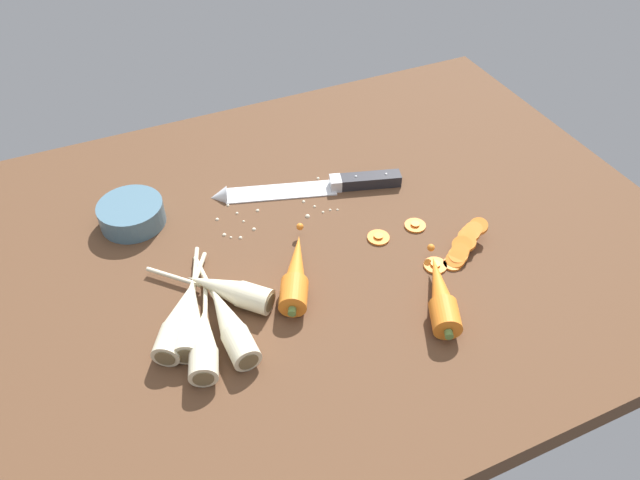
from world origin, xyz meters
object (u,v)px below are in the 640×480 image
at_px(whole_carrot_second, 441,295).
at_px(parsnip_front, 179,319).
at_px(chefs_knife, 304,188).
at_px(prep_bowl, 131,213).
at_px(carrot_slice_stray_mid, 435,265).
at_px(whole_carrot, 296,273).
at_px(parsnip_outer, 204,342).
at_px(parsnip_back, 228,290).
at_px(carrot_slice_stray_far, 378,237).
at_px(parsnip_mid_right, 189,315).
at_px(carrot_slice_stray_near, 415,225).
at_px(parsnip_mid_left, 229,323).
at_px(carrot_slice_stack, 464,244).

height_order(whole_carrot_second, parsnip_front, whole_carrot_second).
bearing_deg(chefs_knife, prep_bowl, 172.81).
bearing_deg(parsnip_front, carrot_slice_stray_mid, -6.21).
relative_size(whole_carrot, parsnip_outer, 0.95).
bearing_deg(parsnip_outer, chefs_knife, 45.79).
relative_size(parsnip_back, carrot_slice_stray_far, 4.48).
bearing_deg(chefs_knife, parsnip_mid_right, -141.16).
bearing_deg(carrot_slice_stray_near, prep_bowl, 154.77).
height_order(whole_carrot, parsnip_mid_left, whole_carrot).
bearing_deg(parsnip_outer, parsnip_back, 52.41).
relative_size(parsnip_mid_left, parsnip_mid_right, 1.07).
distance_m(whole_carrot, parsnip_front, 0.19).
bearing_deg(parsnip_mid_right, carrot_slice_stray_far, 8.43).
relative_size(whole_carrot_second, parsnip_outer, 0.92).
relative_size(chefs_knife, whole_carrot, 1.94).
xyz_separation_m(carrot_slice_stray_far, prep_bowl, (-0.37, 0.21, 0.02)).
relative_size(parsnip_mid_left, carrot_slice_stack, 2.26).
xyz_separation_m(whole_carrot_second, parsnip_front, (-0.36, 0.11, -0.00)).
height_order(whole_carrot_second, carrot_slice_stray_near, whole_carrot_second).
xyz_separation_m(whole_carrot_second, carrot_slice_stray_near, (0.06, 0.17, -0.02)).
relative_size(whole_carrot, parsnip_mid_left, 0.76).
distance_m(parsnip_back, carrot_slice_stack, 0.39).
bearing_deg(parsnip_front, whole_carrot, 4.42).
distance_m(carrot_slice_stack, prep_bowl, 0.56).
xyz_separation_m(whole_carrot, parsnip_outer, (-0.16, -0.07, -0.00)).
height_order(carrot_slice_stack, carrot_slice_stray_mid, carrot_slice_stack).
height_order(carrot_slice_stray_near, carrot_slice_stray_mid, same).
xyz_separation_m(parsnip_mid_left, carrot_slice_stack, (0.40, 0.00, -0.01)).
height_order(chefs_knife, whole_carrot_second, whole_carrot_second).
relative_size(chefs_knife, parsnip_mid_left, 1.47).
distance_m(whole_carrot, carrot_slice_stray_near, 0.24).
relative_size(carrot_slice_stray_far, prep_bowl, 0.34).
distance_m(parsnip_mid_left, carrot_slice_stack, 0.40).
bearing_deg(carrot_slice_stray_near, parsnip_outer, -165.27).
relative_size(carrot_slice_stray_near, prep_bowl, 0.33).
bearing_deg(whole_carrot_second, parsnip_outer, 169.88).
height_order(whole_carrot_second, carrot_slice_stray_mid, whole_carrot_second).
distance_m(chefs_knife, whole_carrot_second, 0.34).
bearing_deg(whole_carrot_second, parsnip_front, 162.56).
height_order(parsnip_mid_left, prep_bowl, same).
distance_m(whole_carrot, parsnip_back, 0.11).
relative_size(whole_carrot_second, prep_bowl, 1.56).
distance_m(chefs_knife, whole_carrot, 0.23).
distance_m(whole_carrot, parsnip_outer, 0.18).
bearing_deg(parsnip_mid_left, carrot_slice_stray_near, 13.70).
height_order(whole_carrot_second, parsnip_back, whole_carrot_second).
bearing_deg(carrot_slice_stray_mid, parsnip_outer, -178.57).
distance_m(chefs_knife, prep_bowl, 0.30).
xyz_separation_m(parsnip_front, carrot_slice_stray_near, (0.42, 0.05, -0.02)).
distance_m(parsnip_front, carrot_slice_stray_near, 0.42).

